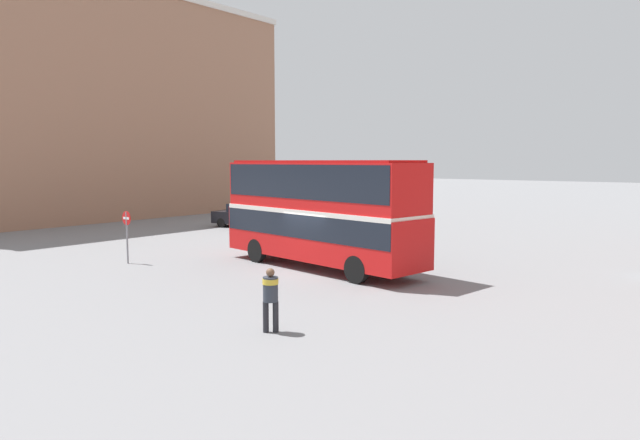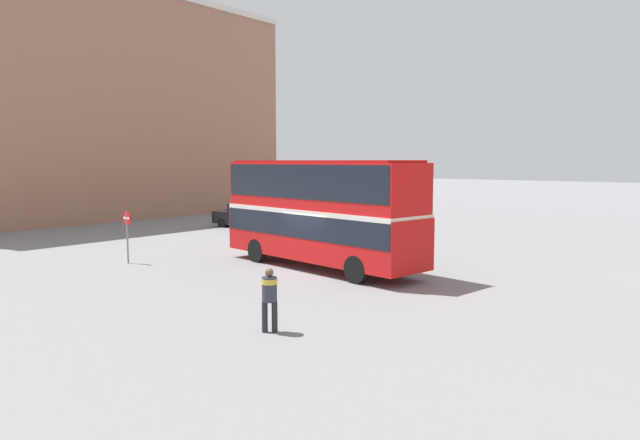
% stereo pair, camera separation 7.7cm
% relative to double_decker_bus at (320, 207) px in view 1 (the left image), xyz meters
% --- Properties ---
extents(ground_plane, '(240.00, 240.00, 0.00)m').
position_rel_double_decker_bus_xyz_m(ground_plane, '(0.20, -0.80, -2.69)').
color(ground_plane, slate).
extents(building_row_left, '(10.43, 32.24, 18.45)m').
position_rel_double_decker_bus_xyz_m(building_row_left, '(-29.14, 6.92, 6.54)').
color(building_row_left, '#9E7056').
rests_on(building_row_left, ground_plane).
extents(double_decker_bus, '(10.48, 4.01, 4.69)m').
position_rel_double_decker_bus_xyz_m(double_decker_bus, '(0.00, 0.00, 0.00)').
color(double_decker_bus, red).
rests_on(double_decker_bus, ground_plane).
extents(pedestrian_foreground, '(0.61, 0.61, 1.77)m').
position_rel_double_decker_bus_xyz_m(pedestrian_foreground, '(4.82, -8.18, -1.61)').
color(pedestrian_foreground, '#232328').
rests_on(pedestrian_foreground, ground_plane).
extents(parked_car_kerb_far, '(4.80, 2.71, 1.69)m').
position_rel_double_decker_bus_xyz_m(parked_car_kerb_far, '(-13.69, 8.68, -1.84)').
color(parked_car_kerb_far, black).
rests_on(parked_car_kerb_far, ground_plane).
extents(no_entry_sign, '(0.64, 0.08, 2.40)m').
position_rel_double_decker_bus_xyz_m(no_entry_sign, '(-7.55, -4.63, -1.07)').
color(no_entry_sign, gray).
rests_on(no_entry_sign, ground_plane).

